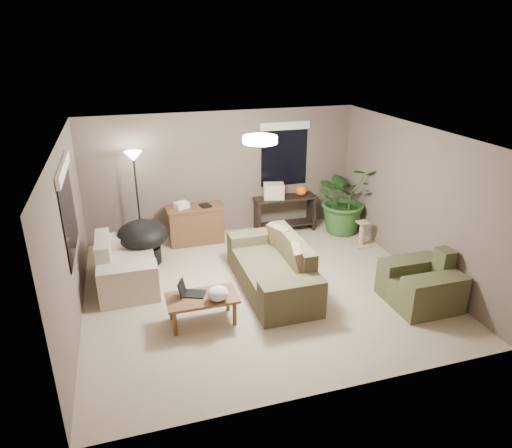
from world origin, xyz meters
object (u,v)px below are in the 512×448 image
object	(u,v)px
papasan_chair	(143,239)
floor_lamp	(134,168)
coffee_table	(202,300)
loveseat	(125,267)
main_sofa	(274,271)
console_table	(285,211)
desk	(196,224)
armchair	(421,285)
houseplant	(345,205)
cat_scratching_post	(362,235)

from	to	relation	value
papasan_chair	floor_lamp	distance (m)	1.30
coffee_table	floor_lamp	xyz separation A→B (m)	(-0.66, 2.81, 1.24)
loveseat	floor_lamp	size ratio (longest dim) A/B	0.84
coffee_table	papasan_chair	distance (m)	2.27
coffee_table	floor_lamp	bearing A→B (deg)	103.32
main_sofa	floor_lamp	world-z (taller)	floor_lamp
main_sofa	papasan_chair	xyz separation A→B (m)	(-1.96, 1.51, 0.17)
console_table	floor_lamp	distance (m)	3.17
desk	papasan_chair	distance (m)	1.22
armchair	console_table	xyz separation A→B (m)	(-1.02, 3.27, 0.14)
armchair	coffee_table	distance (m)	3.33
armchair	houseplant	xyz separation A→B (m)	(0.16, 2.89, 0.28)
main_sofa	houseplant	xyz separation A→B (m)	(2.16, 1.79, 0.28)
main_sofa	desk	world-z (taller)	main_sofa
coffee_table	houseplant	xyz separation A→B (m)	(3.46, 2.45, 0.21)
desk	papasan_chair	world-z (taller)	papasan_chair
coffee_table	cat_scratching_post	distance (m)	3.86
loveseat	coffee_table	bearing A→B (deg)	-56.05
main_sofa	houseplant	world-z (taller)	houseplant
loveseat	houseplant	bearing A→B (deg)	11.96
main_sofa	floor_lamp	distance (m)	3.19
coffee_table	console_table	world-z (taller)	console_table
armchair	coffee_table	size ratio (longest dim) A/B	1.00
coffee_table	desk	world-z (taller)	desk
houseplant	desk	bearing A→B (deg)	173.71
loveseat	floor_lamp	world-z (taller)	floor_lamp
coffee_table	houseplant	bearing A→B (deg)	35.24
coffee_table	console_table	distance (m)	3.64
armchair	cat_scratching_post	xyz separation A→B (m)	(0.17, 2.13, -0.08)
cat_scratching_post	houseplant	bearing A→B (deg)	90.69
coffee_table	cat_scratching_post	xyz separation A→B (m)	(3.47, 1.69, -0.14)
loveseat	cat_scratching_post	xyz separation A→B (m)	(4.48, 0.19, -0.08)
console_table	loveseat	bearing A→B (deg)	-157.96
desk	armchair	bearing A→B (deg)	-47.96
main_sofa	papasan_chair	distance (m)	2.48
armchair	desk	bearing A→B (deg)	132.04
armchair	desk	size ratio (longest dim) A/B	0.91
coffee_table	papasan_chair	xyz separation A→B (m)	(-0.66, 2.17, 0.11)
armchair	coffee_table	xyz separation A→B (m)	(-3.30, 0.44, 0.06)
desk	papasan_chair	xyz separation A→B (m)	(-1.05, -0.62, 0.09)
armchair	desk	distance (m)	4.34
floor_lamp	loveseat	bearing A→B (deg)	-104.78
desk	cat_scratching_post	xyz separation A→B (m)	(3.08, -1.10, -0.16)
desk	floor_lamp	bearing A→B (deg)	178.79
floor_lamp	console_table	bearing A→B (deg)	0.46
loveseat	armchair	distance (m)	4.73
main_sofa	floor_lamp	bearing A→B (deg)	132.47
houseplant	floor_lamp	bearing A→B (deg)	175.01
loveseat	papasan_chair	size ratio (longest dim) A/B	1.50
main_sofa	console_table	world-z (taller)	main_sofa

